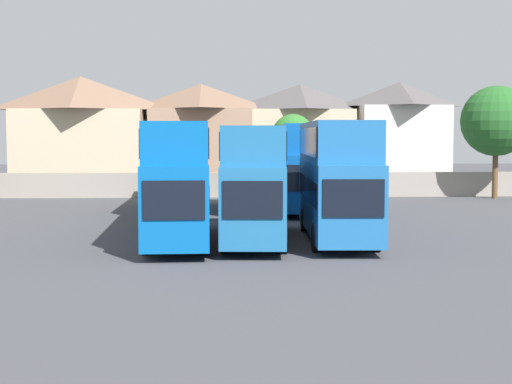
{
  "coord_description": "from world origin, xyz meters",
  "views": [
    {
      "loc": [
        -1.72,
        -32.67,
        4.54
      ],
      "look_at": [
        0.0,
        3.0,
        1.89
      ],
      "focal_mm": 54.22,
      "sensor_mm": 36.0,
      "label": 1
    }
  ],
  "objects_px": {
    "bus_2": "(255,177)",
    "bus_6": "(304,162)",
    "house_terrace_centre": "(201,136)",
    "house_terrace_right": "(300,135)",
    "bus_3": "(337,174)",
    "house_terrace_far_right": "(399,134)",
    "bus_1": "(178,175)",
    "house_terrace_left": "(81,132)",
    "tree_left_of_lot": "(293,136)",
    "bus_4": "(174,164)",
    "tree_behind_wall": "(496,121)",
    "bus_5": "(250,178)"
  },
  "relations": [
    {
      "from": "house_terrace_far_right",
      "to": "tree_left_of_lot",
      "type": "bearing_deg",
      "value": -144.55
    },
    {
      "from": "tree_behind_wall",
      "to": "house_terrace_far_right",
      "type": "bearing_deg",
      "value": 110.28
    },
    {
      "from": "bus_1",
      "to": "house_terrace_far_right",
      "type": "bearing_deg",
      "value": 150.65
    },
    {
      "from": "bus_2",
      "to": "house_terrace_left",
      "type": "xyz_separation_m",
      "value": [
        -12.89,
        32.03,
        2.02
      ]
    },
    {
      "from": "bus_2",
      "to": "house_terrace_right",
      "type": "xyz_separation_m",
      "value": [
        5.41,
        33.6,
        1.77
      ]
    },
    {
      "from": "bus_6",
      "to": "house_terrace_left",
      "type": "xyz_separation_m",
      "value": [
        -16.46,
        18.53,
        1.87
      ]
    },
    {
      "from": "bus_5",
      "to": "house_terrace_right",
      "type": "height_order",
      "value": "house_terrace_right"
    },
    {
      "from": "tree_left_of_lot",
      "to": "tree_behind_wall",
      "type": "bearing_deg",
      "value": -17.72
    },
    {
      "from": "bus_4",
      "to": "bus_6",
      "type": "distance_m",
      "value": 7.77
    },
    {
      "from": "bus_2",
      "to": "bus_5",
      "type": "distance_m",
      "value": 13.61
    },
    {
      "from": "bus_1",
      "to": "tree_behind_wall",
      "type": "bearing_deg",
      "value": 133.02
    },
    {
      "from": "bus_5",
      "to": "house_terrace_centre",
      "type": "height_order",
      "value": "house_terrace_centre"
    },
    {
      "from": "bus_6",
      "to": "tree_left_of_lot",
      "type": "height_order",
      "value": "tree_left_of_lot"
    },
    {
      "from": "bus_5",
      "to": "bus_3",
      "type": "bearing_deg",
      "value": 9.01
    },
    {
      "from": "bus_4",
      "to": "tree_behind_wall",
      "type": "xyz_separation_m",
      "value": [
        22.38,
        8.05,
        2.7
      ]
    },
    {
      "from": "house_terrace_centre",
      "to": "tree_behind_wall",
      "type": "xyz_separation_m",
      "value": [
        21.2,
        -11.26,
        1.03
      ]
    },
    {
      "from": "bus_2",
      "to": "bus_4",
      "type": "xyz_separation_m",
      "value": [
        -4.2,
        13.56,
        0.07
      ]
    },
    {
      "from": "bus_2",
      "to": "house_terrace_far_right",
      "type": "bearing_deg",
      "value": 160.99
    },
    {
      "from": "bus_1",
      "to": "house_terrace_centre",
      "type": "bearing_deg",
      "value": 178.0
    },
    {
      "from": "bus_3",
      "to": "tree_behind_wall",
      "type": "height_order",
      "value": "tree_behind_wall"
    },
    {
      "from": "bus_2",
      "to": "house_terrace_right",
      "type": "height_order",
      "value": "house_terrace_right"
    },
    {
      "from": "bus_5",
      "to": "tree_behind_wall",
      "type": "distance_m",
      "value": 19.92
    },
    {
      "from": "bus_1",
      "to": "house_terrace_left",
      "type": "height_order",
      "value": "house_terrace_left"
    },
    {
      "from": "house_terrace_centre",
      "to": "house_terrace_right",
      "type": "bearing_deg",
      "value": 4.95
    },
    {
      "from": "bus_2",
      "to": "house_terrace_left",
      "type": "bearing_deg",
      "value": -154.26
    },
    {
      "from": "house_terrace_right",
      "to": "tree_left_of_lot",
      "type": "relative_size",
      "value": 1.46
    },
    {
      "from": "bus_1",
      "to": "house_terrace_left",
      "type": "distance_m",
      "value": 33.04
    },
    {
      "from": "bus_4",
      "to": "bus_3",
      "type": "bearing_deg",
      "value": 30.07
    },
    {
      "from": "bus_3",
      "to": "house_terrace_far_right",
      "type": "distance_m",
      "value": 34.45
    },
    {
      "from": "bus_2",
      "to": "house_terrace_far_right",
      "type": "height_order",
      "value": "house_terrace_far_right"
    },
    {
      "from": "house_terrace_left",
      "to": "house_terrace_right",
      "type": "distance_m",
      "value": 18.38
    },
    {
      "from": "bus_5",
      "to": "bus_1",
      "type": "bearing_deg",
      "value": -19.91
    },
    {
      "from": "bus_6",
      "to": "house_terrace_centre",
      "type": "distance_m",
      "value": 20.53
    },
    {
      "from": "bus_1",
      "to": "bus_3",
      "type": "relative_size",
      "value": 1.13
    },
    {
      "from": "bus_4",
      "to": "bus_5",
      "type": "relative_size",
      "value": 1.15
    },
    {
      "from": "bus_1",
      "to": "house_terrace_far_right",
      "type": "height_order",
      "value": "house_terrace_far_right"
    },
    {
      "from": "bus_1",
      "to": "house_terrace_left",
      "type": "xyz_separation_m",
      "value": [
        -9.61,
        31.55,
        1.93
      ]
    },
    {
      "from": "house_terrace_centre",
      "to": "house_terrace_left",
      "type": "bearing_deg",
      "value": -175.1
    },
    {
      "from": "bus_4",
      "to": "house_terrace_centre",
      "type": "bearing_deg",
      "value": 176.34
    },
    {
      "from": "bus_2",
      "to": "tree_behind_wall",
      "type": "bearing_deg",
      "value": 143.73
    },
    {
      "from": "bus_6",
      "to": "tree_left_of_lot",
      "type": "xyz_separation_m",
      "value": [
        0.53,
        12.62,
        1.55
      ]
    },
    {
      "from": "bus_5",
      "to": "house_terrace_centre",
      "type": "relative_size",
      "value": 1.18
    },
    {
      "from": "bus_4",
      "to": "tree_behind_wall",
      "type": "distance_m",
      "value": 23.94
    },
    {
      "from": "bus_6",
      "to": "bus_5",
      "type": "bearing_deg",
      "value": -87.83
    },
    {
      "from": "bus_2",
      "to": "bus_6",
      "type": "bearing_deg",
      "value": 169.01
    },
    {
      "from": "bus_5",
      "to": "house_terrace_centre",
      "type": "xyz_separation_m",
      "value": [
        -3.33,
        19.29,
        2.55
      ]
    },
    {
      "from": "bus_4",
      "to": "house_terrace_centre",
      "type": "xyz_separation_m",
      "value": [
        1.18,
        19.31,
        1.67
      ]
    },
    {
      "from": "house_terrace_left",
      "to": "tree_behind_wall",
      "type": "distance_m",
      "value": 32.78
    },
    {
      "from": "bus_2",
      "to": "tree_left_of_lot",
      "type": "height_order",
      "value": "tree_left_of_lot"
    },
    {
      "from": "bus_3",
      "to": "house_terrace_centre",
      "type": "bearing_deg",
      "value": -166.35
    }
  ]
}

